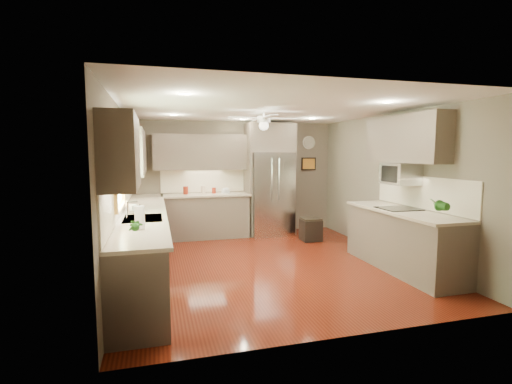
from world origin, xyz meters
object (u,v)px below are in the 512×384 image
canister_a (186,190)px  canister_d (214,191)px  potted_plant_left (136,226)px  bowl (226,192)px  potted_plant_right (438,205)px  soap_bottle (133,207)px  paper_towel (140,217)px  stool (311,229)px  microwave (400,174)px  canister_c (203,190)px  refrigerator (270,181)px

canister_a → canister_d: 0.60m
potted_plant_left → bowl: potted_plant_left is taller
canister_a → potted_plant_right: bearing=-50.9°
canister_a → potted_plant_right: size_ratio=0.49×
soap_bottle → paper_towel: (0.13, -1.14, 0.05)m
bowl → stool: bowl is taller
soap_bottle → potted_plant_right: (3.99, -1.41, 0.08)m
soap_bottle → microwave: size_ratio=0.35×
soap_bottle → potted_plant_left: (0.11, -1.61, 0.04)m
canister_d → potted_plant_right: bearing=-56.9°
soap_bottle → bowl: soap_bottle is taller
canister_c → bowl: 0.48m
soap_bottle → refrigerator: refrigerator is taller
microwave → stool: bearing=110.8°
soap_bottle → potted_plant_right: size_ratio=0.55×
potted_plant_left → refrigerator: 4.71m
potted_plant_left → stool: (3.28, 3.04, -0.84)m
stool → microwave: bearing=-69.2°
potted_plant_left → potted_plant_right: (3.88, 0.20, 0.04)m
canister_d → microwave: (2.57, -2.80, 0.48)m
canister_a → potted_plant_right: (3.06, -3.77, 0.09)m
stool → canister_c: bearing=156.5°
potted_plant_right → microwave: size_ratio=0.63×
canister_a → canister_d: bearing=0.9°
refrigerator → canister_d: bearing=175.7°
canister_d → soap_bottle: size_ratio=0.67×
microwave → stool: microwave is taller
canister_c → bowl: bearing=-7.5°
canister_c → microwave: bearing=-44.7°
potted_plant_left → soap_bottle: bearing=94.0°
canister_a → refrigerator: bearing=-2.6°
potted_plant_right → microwave: microwave is taller
canister_c → refrigerator: bearing=-2.5°
potted_plant_right → canister_c: bearing=125.7°
potted_plant_right → paper_towel: potted_plant_right is taller
refrigerator → microwave: (1.33, -2.71, 0.29)m
canister_d → stool: canister_d is taller
canister_d → microwave: size_ratio=0.23×
stool → paper_towel: bearing=-141.6°
potted_plant_left → stool: potted_plant_left is taller
canister_a → soap_bottle: (-0.93, -2.36, 0.02)m
potted_plant_right → bowl: bearing=121.1°
potted_plant_right → bowl: (-2.22, 3.68, -0.15)m
canister_d → bowl: canister_d is taller
refrigerator → potted_plant_right: bearing=-71.7°
canister_a → stool: bearing=-20.7°
canister_a → stool: canister_a is taller
bowl → paper_towel: (-1.64, -3.42, 0.12)m
stool → potted_plant_left: bearing=-137.1°
refrigerator → canister_c: bearing=177.5°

